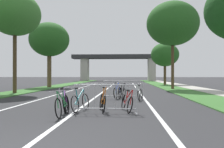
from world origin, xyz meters
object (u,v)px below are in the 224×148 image
object	(u,v)px
crowd_barrier_nearest	(105,99)
crowd_barrier_second	(123,90)
tree_left_oak_near	(15,14)
tree_right_maple_mid	(165,55)
bicycle_teal_4	(80,101)
bicycle_white_6	(140,94)
bicycle_orange_0	(103,102)
bicycle_green_1	(63,105)
bicycle_purple_2	(65,102)
bicycle_red_7	(127,102)
tree_left_cypress_far	(49,40)
tree_right_oak_mid	(173,24)
bicycle_black_3	(122,93)
bicycle_blue_5	(118,92)

from	to	relation	value
crowd_barrier_nearest	crowd_barrier_second	size ratio (longest dim) A/B	0.99
tree_left_oak_near	tree_right_maple_mid	distance (m)	20.57
crowd_barrier_second	bicycle_teal_4	world-z (taller)	crowd_barrier_second
tree_left_oak_near	bicycle_white_6	size ratio (longest dim) A/B	4.42
bicycle_orange_0	bicycle_green_1	xyz separation A→B (m)	(-1.24, -1.09, 0.01)
bicycle_purple_2	bicycle_teal_4	bearing A→B (deg)	8.78
bicycle_orange_0	bicycle_red_7	size ratio (longest dim) A/B	0.99
tree_right_maple_mid	tree_left_oak_near	bearing A→B (deg)	-131.26
crowd_barrier_second	bicycle_red_7	bearing A→B (deg)	-87.26
bicycle_teal_4	tree_right_maple_mid	bearing A→B (deg)	86.57
tree_left_cypress_far	bicycle_purple_2	size ratio (longest dim) A/B	4.39
tree_left_oak_near	tree_right_maple_mid	bearing A→B (deg)	48.74
tree_right_oak_mid	crowd_barrier_nearest	size ratio (longest dim) A/B	3.65
crowd_barrier_second	bicycle_teal_4	xyz separation A→B (m)	(-1.57, -4.47, -0.16)
bicycle_green_1	bicycle_black_3	bearing A→B (deg)	-110.49
tree_left_cypress_far	crowd_barrier_second	world-z (taller)	tree_left_cypress_far
crowd_barrier_nearest	bicycle_white_6	distance (m)	4.87
tree_left_oak_near	bicycle_white_6	world-z (taller)	tree_left_oak_near
crowd_barrier_nearest	bicycle_teal_4	xyz separation A→B (m)	(-1.00, 0.58, -0.16)
bicycle_purple_2	bicycle_black_3	xyz separation A→B (m)	(2.07, 4.07, 0.03)
crowd_barrier_second	bicycle_green_1	xyz separation A→B (m)	(-1.95, -5.61, -0.15)
tree_right_oak_mid	bicycle_purple_2	bearing A→B (deg)	-115.37
crowd_barrier_second	bicycle_red_7	xyz separation A→B (m)	(0.22, -4.51, -0.17)
bicycle_purple_2	bicycle_white_6	distance (m)	5.21
bicycle_purple_2	bicycle_black_3	world-z (taller)	bicycle_black_3
tree_left_cypress_far	bicycle_red_7	distance (m)	19.66
tree_left_oak_near	bicycle_white_6	distance (m)	11.35
tree_right_oak_mid	bicycle_teal_4	distance (m)	16.43
tree_left_oak_near	bicycle_purple_2	bearing A→B (deg)	-54.38
bicycle_teal_4	crowd_barrier_nearest	bearing A→B (deg)	-17.10
crowd_barrier_nearest	bicycle_black_3	xyz separation A→B (m)	(0.53, 4.47, -0.13)
tree_left_cypress_far	crowd_barrier_nearest	xyz separation A→B (m)	(7.79, -17.52, -4.78)
tree_left_cypress_far	bicycle_red_7	size ratio (longest dim) A/B	4.50
bicycle_green_1	crowd_barrier_nearest	bearing A→B (deg)	-157.62
bicycle_teal_4	bicycle_white_6	xyz separation A→B (m)	(2.50, 4.05, -0.01)
tree_left_cypress_far	crowd_barrier_second	distance (m)	15.75
crowd_barrier_second	tree_left_oak_near	bearing A→B (deg)	155.45
crowd_barrier_second	bicycle_black_3	distance (m)	0.60
tree_left_cypress_far	bicycle_orange_0	world-z (taller)	tree_left_cypress_far
tree_left_oak_near	bicycle_green_1	world-z (taller)	tree_left_oak_near
crowd_barrier_nearest	bicycle_blue_5	size ratio (longest dim) A/B	1.44
bicycle_blue_5	tree_left_cypress_far	bearing A→B (deg)	137.58
tree_left_cypress_far	tree_right_oak_mid	xyz separation A→B (m)	(12.98, -2.92, 0.99)
tree_right_oak_mid	tree_right_maple_mid	xyz separation A→B (m)	(0.81, 9.55, -2.16)
tree_right_maple_mid	bicycle_purple_2	world-z (taller)	tree_right_maple_mid
tree_left_oak_near	bicycle_purple_2	distance (m)	11.65
tree_right_oak_mid	bicycle_red_7	bearing A→B (deg)	-107.40
bicycle_black_3	bicycle_teal_4	distance (m)	4.18
tree_right_maple_mid	bicycle_red_7	world-z (taller)	tree_right_maple_mid
tree_left_cypress_far	bicycle_white_6	size ratio (longest dim) A/B	4.24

